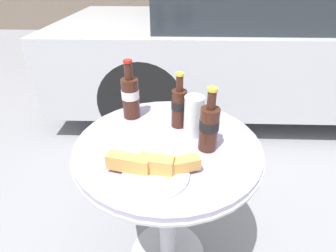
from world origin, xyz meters
The scene contains 7 objects.
bistro_table centered at (0.00, 0.00, 0.54)m, with size 0.70×0.70×0.71m.
cola_bottle_left centered at (0.14, -0.03, 0.80)m, with size 0.07×0.07×0.23m.
cola_bottle_right centered at (0.04, 0.12, 0.80)m, with size 0.06×0.06×0.23m.
cola_bottle_center centered at (-0.16, 0.19, 0.81)m, with size 0.07×0.07×0.25m.
drinking_glass centered at (0.10, 0.06, 0.78)m, with size 0.07×0.07×0.16m.
lunch_plate_near centered at (-0.04, -0.18, 0.73)m, with size 0.30×0.21×0.07m.
parked_car centered at (1.04, 1.88, 0.62)m, with size 4.29×1.71×1.29m.
Camera 1 is at (0.03, -0.80, 1.27)m, focal length 28.00 mm.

